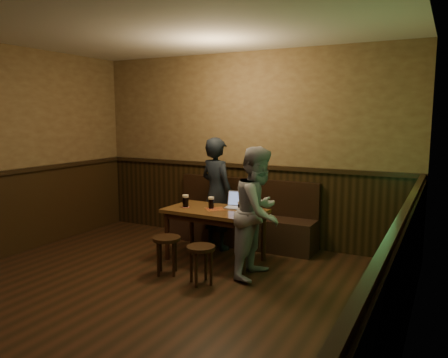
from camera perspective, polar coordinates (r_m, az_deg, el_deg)
room at (r=4.22m, az=-13.29°, el=-1.15°), size 5.04×6.04×2.84m
bench at (r=6.45m, az=2.44°, el=-5.74°), size 2.20×0.50×0.95m
pub_table at (r=5.66m, az=-1.18°, el=-4.85°), size 1.29×0.77×0.68m
stool_left at (r=5.27m, az=-7.49°, el=-8.47°), size 0.42×0.42×0.45m
stool_right at (r=4.94m, az=-3.04°, el=-9.72°), size 0.35×0.35×0.44m
pint_left at (r=5.77m, az=-5.05°, el=-2.87°), size 0.11×0.11×0.17m
pint_mid at (r=5.67m, az=-1.70°, el=-3.11°), size 0.10×0.10×0.16m
pint_right at (r=5.41m, az=2.18°, el=-3.71°), size 0.09×0.09×0.15m
laptop at (r=5.71m, az=1.78°, el=-3.25°), size 0.33×0.28×0.21m
menu at (r=5.22m, az=2.56°, el=-4.95°), size 0.23×0.17×0.00m
person_suit at (r=6.15m, az=-0.94°, el=-1.89°), size 0.67×0.55×1.58m
person_grey at (r=5.09m, az=4.54°, el=-4.36°), size 0.59×0.75×1.53m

